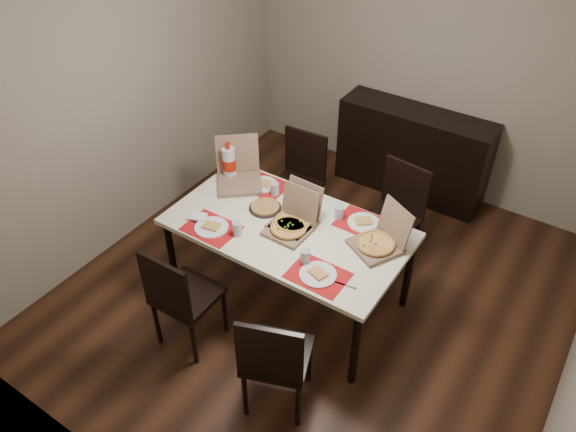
% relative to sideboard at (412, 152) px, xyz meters
% --- Properties ---
extents(ground, '(3.80, 4.00, 0.02)m').
position_rel_sideboard_xyz_m(ground, '(0.00, -1.78, -0.46)').
color(ground, '#3E2113').
rests_on(ground, ground).
extents(room_walls, '(3.84, 4.02, 2.62)m').
position_rel_sideboard_xyz_m(room_walls, '(0.00, -1.35, 1.28)').
color(room_walls, gray).
rests_on(room_walls, ground).
extents(sideboard, '(1.50, 0.40, 0.90)m').
position_rel_sideboard_xyz_m(sideboard, '(0.00, 0.00, 0.00)').
color(sideboard, black).
rests_on(sideboard, ground).
extents(dining_table, '(1.80, 1.00, 0.75)m').
position_rel_sideboard_xyz_m(dining_table, '(-0.20, -1.95, 0.23)').
color(dining_table, '#EBE4C6').
rests_on(dining_table, ground).
extents(chair_near_left, '(0.43, 0.43, 0.93)m').
position_rel_sideboard_xyz_m(chair_near_left, '(-0.57, -2.78, 0.06)').
color(chair_near_left, black).
rests_on(chair_near_left, ground).
extents(chair_near_right, '(0.54, 0.54, 0.93)m').
position_rel_sideboard_xyz_m(chair_near_right, '(0.30, -2.86, 0.06)').
color(chair_near_right, black).
rests_on(chair_near_right, ground).
extents(chair_far_left, '(0.45, 0.45, 0.93)m').
position_rel_sideboard_xyz_m(chair_far_left, '(-0.66, -1.07, 0.06)').
color(chair_far_left, black).
rests_on(chair_far_left, ground).
extents(chair_far_right, '(0.47, 0.47, 0.93)m').
position_rel_sideboard_xyz_m(chair_far_right, '(0.30, -1.04, 0.06)').
color(chair_far_right, black).
rests_on(chair_far_right, ground).
extents(setting_near_left, '(0.48, 0.30, 0.11)m').
position_rel_sideboard_xyz_m(setting_near_left, '(-0.63, -2.27, 0.32)').
color(setting_near_left, red).
rests_on(setting_near_left, dining_table).
extents(setting_near_right, '(0.48, 0.30, 0.11)m').
position_rel_sideboard_xyz_m(setting_near_right, '(0.23, -2.26, 0.32)').
color(setting_near_right, red).
rests_on(setting_near_right, dining_table).
extents(setting_far_left, '(0.44, 0.30, 0.11)m').
position_rel_sideboard_xyz_m(setting_far_left, '(-0.64, -1.63, 0.32)').
color(setting_far_left, red).
rests_on(setting_far_left, dining_table).
extents(setting_far_right, '(0.50, 0.30, 0.11)m').
position_rel_sideboard_xyz_m(setting_far_right, '(0.21, -1.62, 0.32)').
color(setting_far_right, red).
rests_on(setting_far_right, dining_table).
extents(napkin_loose, '(0.15, 0.15, 0.02)m').
position_rel_sideboard_xyz_m(napkin_loose, '(-0.22, -1.95, 0.31)').
color(napkin_loose, white).
rests_on(napkin_loose, dining_table).
extents(pizza_box_center, '(0.31, 0.35, 0.31)m').
position_rel_sideboard_xyz_m(pizza_box_center, '(-0.15, -1.98, 0.35)').
color(pizza_box_center, brown).
rests_on(pizza_box_center, dining_table).
extents(pizza_box_right, '(0.44, 0.46, 0.32)m').
position_rel_sideboard_xyz_m(pizza_box_right, '(0.48, -1.78, 0.35)').
color(pizza_box_right, brown).
rests_on(pizza_box_right, dining_table).
extents(pizza_box_left, '(0.52, 0.53, 0.36)m').
position_rel_sideboard_xyz_m(pizza_box_left, '(-0.85, -1.69, 0.36)').
color(pizza_box_left, brown).
rests_on(pizza_box_left, dining_table).
extents(pizza_box_extra, '(0.32, 0.35, 0.31)m').
position_rel_sideboard_xyz_m(pizza_box_extra, '(-0.17, -1.90, 0.35)').
color(pizza_box_extra, brown).
rests_on(pizza_box_extra, dining_table).
extents(faina_plate, '(0.25, 0.25, 0.03)m').
position_rel_sideboard_xyz_m(faina_plate, '(-0.46, -1.87, 0.31)').
color(faina_plate, black).
rests_on(faina_plate, dining_table).
extents(dip_bowl, '(0.13, 0.13, 0.03)m').
position_rel_sideboard_xyz_m(dip_bowl, '(-0.16, -1.79, 0.32)').
color(dip_bowl, white).
rests_on(dip_bowl, dining_table).
extents(soda_bottle, '(0.11, 0.11, 0.34)m').
position_rel_sideboard_xyz_m(soda_bottle, '(-0.96, -1.68, 0.44)').
color(soda_bottle, silver).
rests_on(soda_bottle, dining_table).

